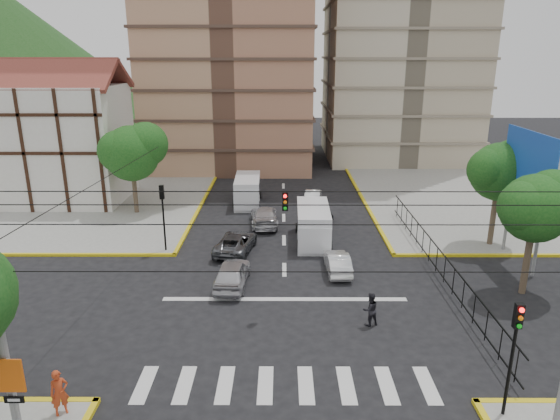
{
  "coord_description": "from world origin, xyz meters",
  "views": [
    {
      "loc": [
        -0.17,
        -22.72,
        12.52
      ],
      "look_at": [
        -0.26,
        4.35,
        4.0
      ],
      "focal_mm": 32.0,
      "sensor_mm": 36.0,
      "label": 1
    }
  ],
  "objects_px": {
    "traffic_light_nw": "(163,207)",
    "van_right_lane": "(313,226)",
    "van_left_lane": "(247,192)",
    "car_white_front_right": "(337,262)",
    "pedestrian_crosswalk": "(370,309)",
    "car_silver_front_left": "(232,273)",
    "pedestrian_sw_corner": "(59,393)",
    "district_sign": "(11,383)",
    "traffic_light_se": "(514,342)"
  },
  "relations": [
    {
      "from": "district_sign",
      "to": "car_silver_front_left",
      "type": "distance_m",
      "value": 13.55
    },
    {
      "from": "pedestrian_sw_corner",
      "to": "pedestrian_crosswalk",
      "type": "distance_m",
      "value": 13.72
    },
    {
      "from": "district_sign",
      "to": "car_white_front_right",
      "type": "height_order",
      "value": "district_sign"
    },
    {
      "from": "traffic_light_nw",
      "to": "car_white_front_right",
      "type": "relative_size",
      "value": 1.18
    },
    {
      "from": "district_sign",
      "to": "van_right_lane",
      "type": "bearing_deg",
      "value": 60.0
    },
    {
      "from": "traffic_light_se",
      "to": "car_white_front_right",
      "type": "xyz_separation_m",
      "value": [
        -4.63,
        12.51,
        -2.5
      ]
    },
    {
      "from": "van_left_lane",
      "to": "pedestrian_crosswalk",
      "type": "bearing_deg",
      "value": -71.64
    },
    {
      "from": "traffic_light_se",
      "to": "pedestrian_sw_corner",
      "type": "bearing_deg",
      "value": -179.88
    },
    {
      "from": "district_sign",
      "to": "car_white_front_right",
      "type": "xyz_separation_m",
      "value": [
        11.97,
        13.94,
        -1.84
      ]
    },
    {
      "from": "district_sign",
      "to": "van_left_lane",
      "type": "height_order",
      "value": "district_sign"
    },
    {
      "from": "car_silver_front_left",
      "to": "pedestrian_sw_corner",
      "type": "height_order",
      "value": "pedestrian_sw_corner"
    },
    {
      "from": "van_right_lane",
      "to": "pedestrian_crosswalk",
      "type": "bearing_deg",
      "value": -78.17
    },
    {
      "from": "traffic_light_se",
      "to": "district_sign",
      "type": "xyz_separation_m",
      "value": [
        -16.6,
        -1.44,
        -0.66
      ]
    },
    {
      "from": "district_sign",
      "to": "pedestrian_crosswalk",
      "type": "distance_m",
      "value": 15.15
    },
    {
      "from": "car_white_front_right",
      "to": "pedestrian_sw_corner",
      "type": "relative_size",
      "value": 2.14
    },
    {
      "from": "car_silver_front_left",
      "to": "pedestrian_crosswalk",
      "type": "bearing_deg",
      "value": 152.08
    },
    {
      "from": "traffic_light_nw",
      "to": "district_sign",
      "type": "bearing_deg",
      "value": -93.36
    },
    {
      "from": "traffic_light_se",
      "to": "van_right_lane",
      "type": "bearing_deg",
      "value": 108.55
    },
    {
      "from": "van_right_lane",
      "to": "van_left_lane",
      "type": "height_order",
      "value": "van_right_lane"
    },
    {
      "from": "van_right_lane",
      "to": "pedestrian_crosswalk",
      "type": "xyz_separation_m",
      "value": [
        2.07,
        -10.89,
        -0.38
      ]
    },
    {
      "from": "district_sign",
      "to": "traffic_light_nw",
      "type": "bearing_deg",
      "value": 86.64
    },
    {
      "from": "pedestrian_crosswalk",
      "to": "pedestrian_sw_corner",
      "type": "bearing_deg",
      "value": 6.21
    },
    {
      "from": "car_silver_front_left",
      "to": "car_white_front_right",
      "type": "bearing_deg",
      "value": -159.79
    },
    {
      "from": "traffic_light_nw",
      "to": "pedestrian_crosswalk",
      "type": "bearing_deg",
      "value": -37.81
    },
    {
      "from": "traffic_light_se",
      "to": "van_right_lane",
      "type": "distance_m",
      "value": 18.32
    },
    {
      "from": "car_silver_front_left",
      "to": "car_white_front_right",
      "type": "height_order",
      "value": "car_silver_front_left"
    },
    {
      "from": "pedestrian_sw_corner",
      "to": "pedestrian_crosswalk",
      "type": "xyz_separation_m",
      "value": [
        12.13,
        6.42,
        -0.19
      ]
    },
    {
      "from": "traffic_light_se",
      "to": "traffic_light_nw",
      "type": "xyz_separation_m",
      "value": [
        -15.6,
        15.6,
        0.0
      ]
    },
    {
      "from": "traffic_light_nw",
      "to": "van_left_lane",
      "type": "xyz_separation_m",
      "value": [
        4.68,
        10.75,
        -1.95
      ]
    },
    {
      "from": "pedestrian_sw_corner",
      "to": "district_sign",
      "type": "bearing_deg",
      "value": -153.34
    },
    {
      "from": "traffic_light_nw",
      "to": "pedestrian_crosswalk",
      "type": "relative_size",
      "value": 2.64
    },
    {
      "from": "traffic_light_nw",
      "to": "van_right_lane",
      "type": "distance_m",
      "value": 10.13
    },
    {
      "from": "traffic_light_nw",
      "to": "van_left_lane",
      "type": "distance_m",
      "value": 11.89
    },
    {
      "from": "district_sign",
      "to": "car_silver_front_left",
      "type": "xyz_separation_m",
      "value": [
        5.86,
        12.1,
        -1.71
      ]
    },
    {
      "from": "van_left_lane",
      "to": "car_silver_front_left",
      "type": "height_order",
      "value": "van_left_lane"
    },
    {
      "from": "traffic_light_nw",
      "to": "van_left_lane",
      "type": "height_order",
      "value": "traffic_light_nw"
    },
    {
      "from": "traffic_light_se",
      "to": "van_left_lane",
      "type": "distance_m",
      "value": 28.59
    },
    {
      "from": "car_silver_front_left",
      "to": "van_right_lane",
      "type": "bearing_deg",
      "value": -123.38
    },
    {
      "from": "traffic_light_nw",
      "to": "car_silver_front_left",
      "type": "relative_size",
      "value": 1.02
    },
    {
      "from": "car_silver_front_left",
      "to": "pedestrian_sw_corner",
      "type": "xyz_separation_m",
      "value": [
        -5.11,
        -10.69,
        0.28
      ]
    },
    {
      "from": "van_right_lane",
      "to": "car_silver_front_left",
      "type": "bearing_deg",
      "value": -125.76
    },
    {
      "from": "pedestrian_sw_corner",
      "to": "van_right_lane",
      "type": "bearing_deg",
      "value": 24.46
    },
    {
      "from": "district_sign",
      "to": "pedestrian_sw_corner",
      "type": "distance_m",
      "value": 2.14
    },
    {
      "from": "district_sign",
      "to": "van_right_lane",
      "type": "relative_size",
      "value": 0.58
    },
    {
      "from": "car_white_front_right",
      "to": "pedestrian_crosswalk",
      "type": "height_order",
      "value": "pedestrian_crosswalk"
    },
    {
      "from": "car_white_front_right",
      "to": "pedestrian_crosswalk",
      "type": "relative_size",
      "value": 2.24
    },
    {
      "from": "car_white_front_right",
      "to": "traffic_light_nw",
      "type": "bearing_deg",
      "value": -18.12
    },
    {
      "from": "van_right_lane",
      "to": "car_silver_front_left",
      "type": "height_order",
      "value": "van_right_lane"
    },
    {
      "from": "traffic_light_nw",
      "to": "pedestrian_crosswalk",
      "type": "distance_m",
      "value": 15.2
    },
    {
      "from": "van_right_lane",
      "to": "pedestrian_crosswalk",
      "type": "distance_m",
      "value": 11.09
    }
  ]
}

